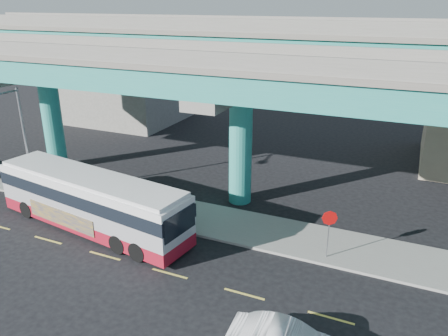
% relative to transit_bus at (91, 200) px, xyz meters
% --- Properties ---
extents(ground, '(120.00, 120.00, 0.00)m').
position_rel_transit_bus_xyz_m(ground, '(6.53, -1.94, -1.85)').
color(ground, black).
rests_on(ground, ground).
extents(sidewalk, '(70.00, 4.00, 0.15)m').
position_rel_transit_bus_xyz_m(sidewalk, '(6.53, 3.56, -1.77)').
color(sidewalk, gray).
rests_on(sidewalk, ground).
extents(lane_markings, '(58.00, 0.12, 0.01)m').
position_rel_transit_bus_xyz_m(lane_markings, '(6.53, -2.24, -1.84)').
color(lane_markings, '#D8C64C').
rests_on(lane_markings, ground).
extents(viaduct, '(52.00, 12.40, 11.70)m').
position_rel_transit_bus_xyz_m(viaduct, '(6.53, 7.16, 7.29)').
color(viaduct, '#218079').
rests_on(viaduct, ground).
extents(building_concrete, '(12.00, 10.00, 9.00)m').
position_rel_transit_bus_xyz_m(building_concrete, '(-13.47, 22.06, 2.65)').
color(building_concrete, gray).
rests_on(building_concrete, ground).
extents(transit_bus, '(13.39, 4.67, 3.37)m').
position_rel_transit_bus_xyz_m(transit_bus, '(0.00, 0.00, 0.00)').
color(transit_bus, maroon).
rests_on(transit_bus, ground).
extents(street_lamp, '(0.50, 2.43, 7.41)m').
position_rel_transit_bus_xyz_m(street_lamp, '(-6.95, 1.51, 3.14)').
color(street_lamp, gray).
rests_on(street_lamp, sidewalk).
extents(stop_sign, '(0.76, 0.34, 2.68)m').
position_rel_transit_bus_xyz_m(stop_sign, '(13.38, 2.24, 0.25)').
color(stop_sign, gray).
rests_on(stop_sign, sidewalk).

